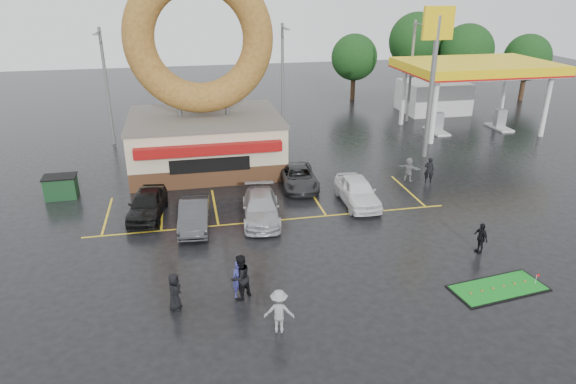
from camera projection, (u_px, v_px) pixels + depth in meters
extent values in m
plane|color=black|center=(286.00, 250.00, 25.00)|extent=(120.00, 120.00, 0.00)
cube|color=#472B19|center=(207.00, 159.00, 35.97)|extent=(10.00, 8.00, 1.20)
cube|color=beige|center=(205.00, 134.00, 35.30)|extent=(10.00, 8.00, 2.30)
cube|color=#59544C|center=(204.00, 117.00, 34.82)|extent=(10.20, 8.20, 0.20)
cube|color=maroon|center=(209.00, 150.00, 31.31)|extent=(9.00, 0.60, 0.60)
cylinder|color=slate|center=(180.00, 108.00, 34.25)|extent=(0.30, 0.30, 1.20)
cylinder|color=slate|center=(227.00, 105.00, 34.85)|extent=(0.30, 0.30, 1.20)
torus|color=brown|center=(199.00, 39.00, 32.87)|extent=(9.60, 2.00, 9.60)
cylinder|color=silver|center=(434.00, 113.00, 40.43)|extent=(0.40, 0.40, 5.00)
cylinder|color=silver|center=(546.00, 107.00, 42.31)|extent=(0.40, 0.40, 5.00)
cylinder|color=silver|center=(403.00, 97.00, 45.86)|extent=(0.40, 0.40, 5.00)
cylinder|color=silver|center=(504.00, 92.00, 47.74)|extent=(0.40, 0.40, 5.00)
cube|color=silver|center=(476.00, 69.00, 43.03)|extent=(12.00, 8.00, 0.50)
cube|color=yellow|center=(477.00, 66.00, 42.92)|extent=(12.30, 8.30, 0.70)
cube|color=#99999E|center=(437.00, 122.00, 44.13)|extent=(0.90, 0.60, 1.60)
cube|color=#99999E|center=(500.00, 118.00, 45.26)|extent=(0.90, 0.60, 1.60)
cube|color=silver|center=(433.00, 97.00, 50.80)|extent=(6.00, 5.00, 3.00)
cylinder|color=slate|center=(431.00, 89.00, 36.38)|extent=(0.36, 0.36, 10.00)
cube|color=yellow|center=(438.00, 23.00, 34.66)|extent=(2.20, 0.30, 2.20)
cylinder|color=slate|center=(107.00, 88.00, 39.49)|extent=(0.24, 0.24, 9.00)
cylinder|color=slate|center=(97.00, 32.00, 36.98)|extent=(0.12, 2.00, 0.12)
cube|color=slate|center=(96.00, 34.00, 36.10)|extent=(0.40, 0.18, 0.12)
cylinder|color=slate|center=(283.00, 79.00, 43.03)|extent=(0.24, 0.24, 9.00)
cylinder|color=slate|center=(285.00, 28.00, 40.52)|extent=(0.12, 2.00, 0.12)
cube|color=slate|center=(287.00, 29.00, 39.63)|extent=(0.40, 0.18, 0.12)
cylinder|color=slate|center=(411.00, 72.00, 46.19)|extent=(0.24, 0.24, 9.00)
cylinder|color=slate|center=(420.00, 24.00, 43.67)|extent=(0.12, 2.00, 0.12)
cube|color=slate|center=(426.00, 26.00, 42.79)|extent=(0.40, 0.18, 0.12)
cylinder|color=#332114|center=(463.00, 85.00, 56.47)|extent=(0.50, 0.50, 2.88)
sphere|color=black|center=(467.00, 50.00, 55.03)|extent=(5.60, 5.60, 5.60)
cylinder|color=#332114|center=(522.00, 88.00, 55.86)|extent=(0.50, 0.50, 2.52)
sphere|color=black|center=(527.00, 58.00, 54.60)|extent=(4.90, 4.90, 4.90)
cylinder|color=#332114|center=(413.00, 79.00, 59.27)|extent=(0.50, 0.50, 3.24)
sphere|color=black|center=(417.00, 41.00, 57.65)|extent=(6.30, 6.30, 6.30)
cylinder|color=#332114|center=(353.00, 88.00, 56.10)|extent=(0.50, 0.50, 2.52)
sphere|color=black|center=(354.00, 57.00, 54.84)|extent=(4.90, 4.90, 4.90)
imported|color=black|center=(147.00, 204.00, 28.31)|extent=(2.38, 4.64, 1.51)
imported|color=#313033|center=(194.00, 215.00, 27.10)|extent=(1.86, 4.44, 1.43)
imported|color=#ADACB2|center=(261.00, 208.00, 27.96)|extent=(2.49, 5.02, 1.40)
imported|color=#2B2B2D|center=(298.00, 177.00, 32.44)|extent=(2.54, 4.87, 1.31)
imported|color=white|center=(357.00, 191.00, 29.94)|extent=(1.95, 4.66, 1.58)
imported|color=navy|center=(239.00, 280.00, 21.04)|extent=(0.64, 0.46, 1.63)
imported|color=black|center=(240.00, 277.00, 20.90)|extent=(1.21, 1.18, 1.97)
imported|color=gray|center=(279.00, 311.00, 18.92)|extent=(1.25, 0.89, 1.75)
imported|color=black|center=(174.00, 292.00, 20.28)|extent=(0.72, 0.89, 1.57)
imported|color=black|center=(481.00, 238.00, 24.57)|extent=(0.47, 0.93, 1.53)
imported|color=gray|center=(409.00, 169.00, 33.33)|extent=(1.44, 1.31, 1.59)
imported|color=black|center=(429.00, 170.00, 33.05)|extent=(0.74, 0.62, 1.72)
cube|color=#183E20|center=(61.00, 187.00, 30.83)|extent=(1.83, 1.24, 1.30)
cube|color=black|center=(498.00, 288.00, 21.88)|extent=(4.34, 2.31, 0.05)
cube|color=#147B1F|center=(498.00, 288.00, 21.86)|extent=(4.13, 2.10, 0.03)
cylinder|color=silver|center=(536.00, 279.00, 22.05)|extent=(0.02, 0.02, 0.47)
cube|color=red|center=(538.00, 275.00, 21.99)|extent=(0.14, 0.01, 0.10)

